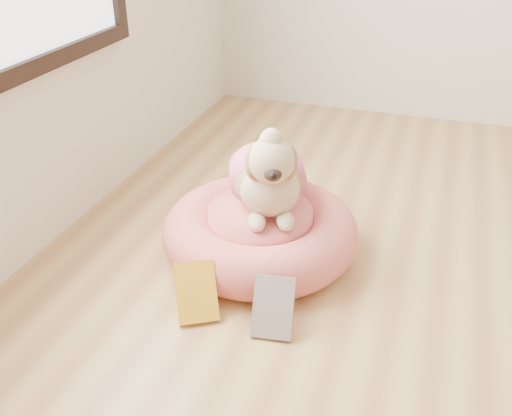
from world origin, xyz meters
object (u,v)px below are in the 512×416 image
(book_white, at_px, (273,307))
(pet_bed, at_px, (260,232))
(dog, at_px, (268,160))
(book_yellow, at_px, (196,292))

(book_white, bearing_deg, pet_bed, 105.24)
(pet_bed, height_order, dog, dog)
(dog, relative_size, book_yellow, 2.51)
(pet_bed, distance_m, book_yellow, 0.41)
(dog, bearing_deg, pet_bed, -130.51)
(dog, distance_m, book_yellow, 0.53)
(pet_bed, relative_size, book_white, 3.78)
(dog, bearing_deg, book_yellow, -123.73)
(pet_bed, relative_size, dog, 1.48)
(pet_bed, xyz_separation_m, dog, (0.01, 0.04, 0.27))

